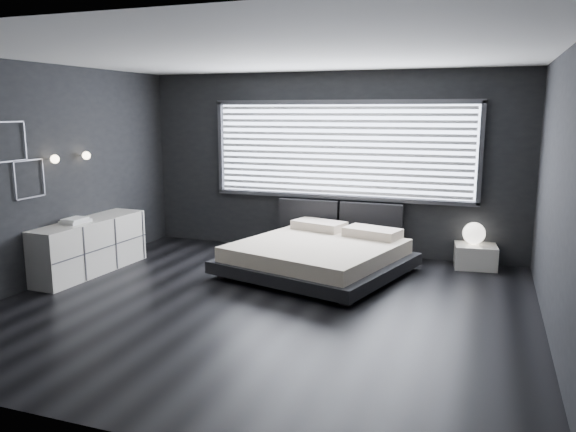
% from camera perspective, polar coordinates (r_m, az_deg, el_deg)
% --- Properties ---
extents(room, '(6.04, 6.00, 2.80)m').
position_cam_1_polar(room, '(6.21, -2.65, 3.17)').
color(room, black).
rests_on(room, ground).
extents(window, '(4.14, 0.09, 1.52)m').
position_cam_1_polar(window, '(8.68, 5.39, 6.66)').
color(window, white).
rests_on(window, ground).
extents(headboard, '(1.96, 0.16, 0.52)m').
position_cam_1_polar(headboard, '(8.76, 5.25, -0.17)').
color(headboard, black).
rests_on(headboard, ground).
extents(sconce_near, '(0.18, 0.11, 0.11)m').
position_cam_1_polar(sconce_near, '(7.79, -22.62, 5.36)').
color(sconce_near, silver).
rests_on(sconce_near, ground).
extents(sconce_far, '(0.18, 0.11, 0.11)m').
position_cam_1_polar(sconce_far, '(8.24, -19.82, 5.80)').
color(sconce_far, silver).
rests_on(sconce_far, ground).
extents(wall_art_upper, '(0.01, 0.48, 0.48)m').
position_cam_1_polar(wall_art_upper, '(7.41, -26.41, 6.78)').
color(wall_art_upper, '#47474C').
rests_on(wall_art_upper, ground).
extents(wall_art_lower, '(0.01, 0.48, 0.48)m').
position_cam_1_polar(wall_art_lower, '(7.62, -24.77, 3.44)').
color(wall_art_lower, '#47474C').
rests_on(wall_art_lower, ground).
extents(bed, '(2.67, 2.60, 0.57)m').
position_cam_1_polar(bed, '(7.71, 3.08, -3.97)').
color(bed, black).
rests_on(bed, ground).
extents(nightstand, '(0.62, 0.54, 0.33)m').
position_cam_1_polar(nightstand, '(8.45, 18.50, -3.90)').
color(nightstand, silver).
rests_on(nightstand, ground).
extents(orb_lamp, '(0.31, 0.31, 0.31)m').
position_cam_1_polar(orb_lamp, '(8.42, 18.37, -1.68)').
color(orb_lamp, white).
rests_on(orb_lamp, nightstand).
extents(dresser, '(0.62, 1.87, 0.74)m').
position_cam_1_polar(dresser, '(8.21, -19.59, -2.92)').
color(dresser, silver).
rests_on(dresser, ground).
extents(book_stack, '(0.30, 0.37, 0.07)m').
position_cam_1_polar(book_stack, '(7.96, -20.80, -0.44)').
color(book_stack, white).
rests_on(book_stack, dresser).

